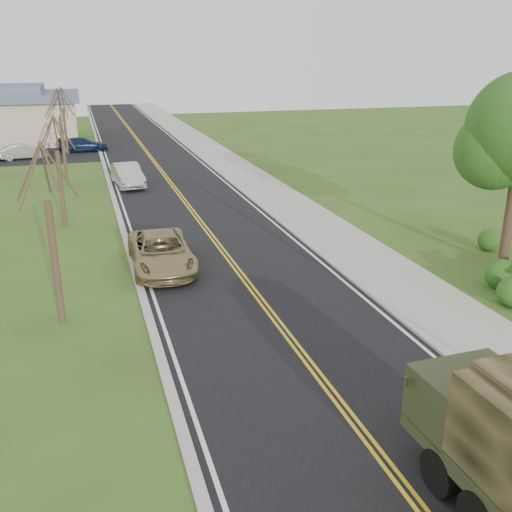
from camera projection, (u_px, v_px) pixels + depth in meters
name	position (u px, v px, depth m)	size (l,w,h in m)	color
ground	(393.00, 473.00, 12.42)	(160.00, 160.00, 0.00)	#344B19
road	(154.00, 161.00, 48.46)	(8.00, 120.00, 0.01)	black
curb_right	(202.00, 158.00, 49.58)	(0.30, 120.00, 0.12)	#9E998E
sidewalk_right	(221.00, 157.00, 50.07)	(3.20, 120.00, 0.10)	#9E998E
curb_left	(103.00, 163.00, 47.30)	(0.30, 120.00, 0.10)	#9E998E
bare_tree_a	(53.00, 248.00, 18.62)	(1.93, 2.26, 6.08)	#38281C
bare_tree_b	(60.00, 180.00, 29.49)	(1.83, 2.14, 5.73)	#38281C
bare_tree_c	(63.00, 142.00, 40.20)	(2.04, 2.39, 6.42)	#38281C
bare_tree_d	(65.00, 125.00, 51.09)	(1.88, 2.20, 5.91)	#38281C
suv_champagne	(161.00, 252.00, 24.00)	(2.49, 5.39, 1.50)	#998856
sedan_silver	(127.00, 175.00, 39.08)	(1.62, 4.66, 1.53)	#B3B4B8
lot_car_silver	(23.00, 152.00, 49.15)	(1.40, 4.00, 1.32)	#9F9FA3
lot_car_navy	(83.00, 145.00, 52.96)	(1.81, 4.46, 1.29)	#0E1C36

